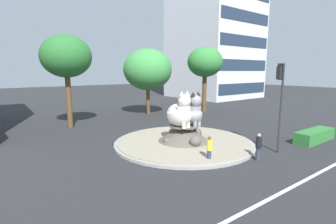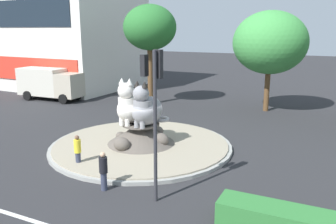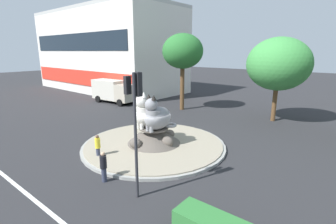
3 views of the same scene
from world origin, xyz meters
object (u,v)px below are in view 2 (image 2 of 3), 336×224
broadleaf_tree_behind_island (150,28)px  shophouse_block (28,28)px  cat_statue_white (131,106)px  traffic_light_mast (154,94)px  pedestrian_yellow_shirt (78,150)px  delivery_box_truck (50,83)px  cat_statue_grey (146,109)px  third_tree_left (270,43)px  pedestrian_black_shirt (103,170)px

broadleaf_tree_behind_island → shophouse_block: bearing=165.5°
cat_statue_white → traffic_light_mast: (4.17, -5.11, 1.89)m
broadleaf_tree_behind_island → pedestrian_yellow_shirt: broadleaf_tree_behind_island is taller
cat_statue_white → broadleaf_tree_behind_island: size_ratio=0.30×
cat_statue_white → delivery_box_truck: size_ratio=0.40×
cat_statue_grey → delivery_box_truck: cat_statue_grey is taller
shophouse_block → delivery_box_truck: bearing=-34.6°
cat_statue_white → traffic_light_mast: traffic_light_mast is taller
shophouse_block → pedestrian_yellow_shirt: shophouse_block is taller
third_tree_left → delivery_box_truck: third_tree_left is taller
cat_statue_grey → broadleaf_tree_behind_island: 13.16m
cat_statue_white → pedestrian_black_shirt: cat_statue_white is taller
pedestrian_yellow_shirt → traffic_light_mast: bearing=166.5°
third_tree_left → pedestrian_yellow_shirt: (-6.05, -16.38, -4.70)m
cat_statue_white → broadleaf_tree_behind_island: (-4.70, 10.94, 4.30)m
cat_statue_grey → cat_statue_white: bearing=-91.1°
shophouse_block → pedestrian_yellow_shirt: size_ratio=17.16×
shophouse_block → pedestrian_black_shirt: size_ratio=16.45×
traffic_light_mast → shophouse_block: size_ratio=0.21×
pedestrian_yellow_shirt → pedestrian_black_shirt: bearing=151.4°
third_tree_left → delivery_box_truck: size_ratio=1.25×
pedestrian_yellow_shirt → delivery_box_truck: 18.13m
pedestrian_black_shirt → traffic_light_mast: bearing=177.8°
cat_statue_grey → third_tree_left: bearing=166.0°
shophouse_block → broadleaf_tree_behind_island: bearing=-12.8°
third_tree_left → cat_statue_white: bearing=-112.5°
pedestrian_black_shirt → cat_statue_white: bearing=-77.7°
cat_statue_grey → shophouse_block: (-25.69, 16.20, 4.42)m
broadleaf_tree_behind_island → delivery_box_truck: 11.07m
third_tree_left → pedestrian_black_shirt: size_ratio=4.77×
cat_statue_white → delivery_box_truck: (-14.23, 8.42, -0.76)m
cat_statue_grey → traffic_light_mast: traffic_light_mast is taller
broadleaf_tree_behind_island → delivery_box_truck: size_ratio=1.35×
broadleaf_tree_behind_island → third_tree_left: 10.15m
delivery_box_truck → cat_statue_grey: bearing=-31.7°
traffic_light_mast → delivery_box_truck: 22.99m
third_tree_left → pedestrian_yellow_shirt: bearing=-110.3°
cat_statue_white → broadleaf_tree_behind_island: broadleaf_tree_behind_island is taller
pedestrian_black_shirt → delivery_box_truck: 21.14m
cat_statue_white → third_tree_left: third_tree_left is taller
cat_statue_grey → pedestrian_black_shirt: (0.82, -5.20, -1.47)m
cat_statue_white → shophouse_block: size_ratio=0.09×
cat_statue_white → traffic_light_mast: bearing=40.9°
cat_statue_white → pedestrian_yellow_shirt: 4.13m
pedestrian_black_shirt → pedestrian_yellow_shirt: pedestrian_black_shirt is taller
pedestrian_yellow_shirt → delivery_box_truck: bearing=-40.4°
cat_statue_white → broadleaf_tree_behind_island: bearing=-155.1°
third_tree_left → cat_statue_grey: bearing=-108.3°
cat_statue_grey → third_tree_left: third_tree_left is taller
broadleaf_tree_behind_island → third_tree_left: (9.94, 1.69, -1.13)m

